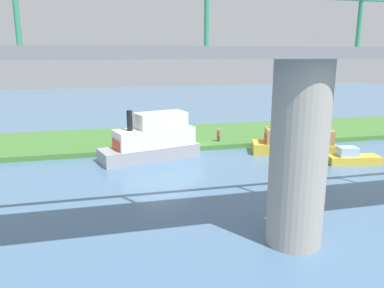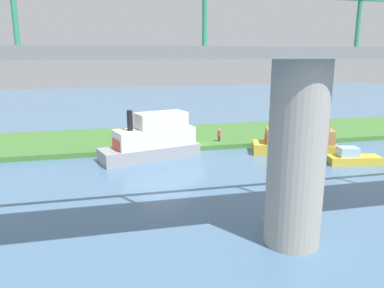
{
  "view_description": "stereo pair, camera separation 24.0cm",
  "coord_description": "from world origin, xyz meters",
  "px_view_note": "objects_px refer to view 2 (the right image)",
  "views": [
    {
      "loc": [
        8.97,
        36.22,
        9.66
      ],
      "look_at": [
        1.29,
        5.0,
        2.0
      ],
      "focal_mm": 35.29,
      "sensor_mm": 36.0,
      "label": 1
    },
    {
      "loc": [
        8.74,
        36.27,
        9.66
      ],
      "look_at": [
        1.29,
        5.0,
        2.0
      ],
      "focal_mm": 35.29,
      "sensor_mm": 36.0,
      "label": 2
    }
  ],
  "objects_px": {
    "mooring_post": "(137,141)",
    "skiff_small": "(352,158)",
    "person_on_bank": "(219,135)",
    "pontoon_yellow": "(297,139)",
    "bridge_pylon": "(296,156)",
    "motorboat_red": "(299,159)",
    "motorboat_white": "(153,140)"
  },
  "relations": [
    {
      "from": "motorboat_red",
      "to": "bridge_pylon",
      "type": "bearing_deg",
      "value": 59.81
    },
    {
      "from": "motorboat_white",
      "to": "mooring_post",
      "type": "bearing_deg",
      "value": -69.63
    },
    {
      "from": "pontoon_yellow",
      "to": "motorboat_white",
      "type": "distance_m",
      "value": 14.27
    },
    {
      "from": "pontoon_yellow",
      "to": "bridge_pylon",
      "type": "bearing_deg",
      "value": 60.66
    },
    {
      "from": "pontoon_yellow",
      "to": "motorboat_red",
      "type": "xyz_separation_m",
      "value": [
        1.79,
        3.63,
        -1.03
      ]
    },
    {
      "from": "person_on_bank",
      "to": "motorboat_white",
      "type": "bearing_deg",
      "value": 23.8
    },
    {
      "from": "mooring_post",
      "to": "motorboat_white",
      "type": "distance_m",
      "value": 3.61
    },
    {
      "from": "mooring_post",
      "to": "pontoon_yellow",
      "type": "xyz_separation_m",
      "value": [
        -15.4,
        4.91,
        0.55
      ]
    },
    {
      "from": "mooring_post",
      "to": "motorboat_red",
      "type": "xyz_separation_m",
      "value": [
        -13.62,
        8.54,
        -0.49
      ]
    },
    {
      "from": "mooring_post",
      "to": "motorboat_white",
      "type": "height_order",
      "value": "motorboat_white"
    },
    {
      "from": "bridge_pylon",
      "to": "pontoon_yellow",
      "type": "distance_m",
      "value": 19.29
    },
    {
      "from": "motorboat_red",
      "to": "motorboat_white",
      "type": "xyz_separation_m",
      "value": [
        12.39,
        -5.24,
        1.27
      ]
    },
    {
      "from": "person_on_bank",
      "to": "motorboat_red",
      "type": "xyz_separation_m",
      "value": [
        -4.76,
        8.6,
        -0.71
      ]
    },
    {
      "from": "pontoon_yellow",
      "to": "motorboat_red",
      "type": "height_order",
      "value": "pontoon_yellow"
    },
    {
      "from": "bridge_pylon",
      "to": "person_on_bank",
      "type": "height_order",
      "value": "bridge_pylon"
    },
    {
      "from": "bridge_pylon",
      "to": "motorboat_red",
      "type": "distance_m",
      "value": 15.57
    },
    {
      "from": "person_on_bank",
      "to": "pontoon_yellow",
      "type": "relative_size",
      "value": 0.16
    },
    {
      "from": "motorboat_red",
      "to": "motorboat_white",
      "type": "bearing_deg",
      "value": -22.9
    },
    {
      "from": "person_on_bank",
      "to": "motorboat_white",
      "type": "distance_m",
      "value": 8.36
    },
    {
      "from": "person_on_bank",
      "to": "skiff_small",
      "type": "height_order",
      "value": "person_on_bank"
    },
    {
      "from": "motorboat_red",
      "to": "motorboat_white",
      "type": "distance_m",
      "value": 13.51
    },
    {
      "from": "skiff_small",
      "to": "motorboat_white",
      "type": "distance_m",
      "value": 18.34
    },
    {
      "from": "person_on_bank",
      "to": "motorboat_white",
      "type": "height_order",
      "value": "motorboat_white"
    },
    {
      "from": "bridge_pylon",
      "to": "motorboat_red",
      "type": "xyz_separation_m",
      "value": [
        -7.53,
        -12.95,
        -4.25
      ]
    },
    {
      "from": "person_on_bank",
      "to": "mooring_post",
      "type": "height_order",
      "value": "person_on_bank"
    },
    {
      "from": "pontoon_yellow",
      "to": "motorboat_white",
      "type": "bearing_deg",
      "value": -6.46
    },
    {
      "from": "mooring_post",
      "to": "skiff_small",
      "type": "distance_m",
      "value": 20.74
    },
    {
      "from": "bridge_pylon",
      "to": "skiff_small",
      "type": "xyz_separation_m",
      "value": [
        -12.41,
        -12.11,
        -4.18
      ]
    },
    {
      "from": "skiff_small",
      "to": "person_on_bank",
      "type": "bearing_deg",
      "value": -44.42
    },
    {
      "from": "motorboat_red",
      "to": "pontoon_yellow",
      "type": "bearing_deg",
      "value": -116.2
    },
    {
      "from": "bridge_pylon",
      "to": "motorboat_white",
      "type": "height_order",
      "value": "bridge_pylon"
    },
    {
      "from": "skiff_small",
      "to": "bridge_pylon",
      "type": "bearing_deg",
      "value": 44.3
    }
  ]
}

